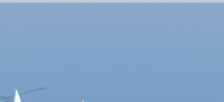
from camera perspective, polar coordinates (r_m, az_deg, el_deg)
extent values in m
ellipsoid|color=#33704C|center=(206.45, -13.89, -7.38)|extent=(3.25, 6.78, 0.92)
cylinder|color=#B2B2B7|center=(204.89, -14.05, -6.29)|extent=(0.14, 0.14, 7.52)
cone|color=white|center=(205.51, -13.87, -6.34)|extent=(4.31, 4.31, 6.39)
sphere|color=orange|center=(202.94, -4.36, -7.42)|extent=(1.10, 1.10, 1.10)
cylinder|color=black|center=(202.61, -4.37, -7.14)|extent=(0.08, 0.08, 1.00)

